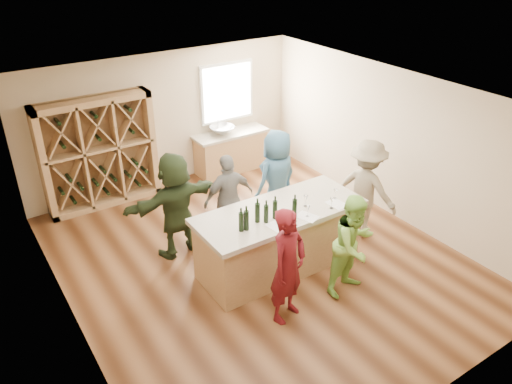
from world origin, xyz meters
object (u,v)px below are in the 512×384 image
tasting_counter_base (279,241)px  person_server (366,189)px  wine_bottle_a (241,222)px  wine_bottle_b (246,220)px  person_near_right (354,245)px  wine_bottle_e (275,210)px  person_near_left (288,266)px  wine_bottle_f (295,208)px  wine_rack (99,153)px  wine_bottle_d (266,214)px  person_far_right (277,178)px  person_far_mid (229,198)px  person_far_left (176,205)px  sink (222,130)px  wine_bottle_c (257,213)px

tasting_counter_base → person_server: 1.91m
wine_bottle_a → wine_bottle_b: wine_bottle_b is taller
person_near_right → person_server: person_server is taller
wine_bottle_e → person_near_left: 1.01m
person_near_right → wine_bottle_f: (-0.52, 0.78, 0.42)m
tasting_counter_base → person_near_right: bearing=-62.0°
wine_rack → wine_bottle_d: bearing=-71.6°
wine_bottle_a → person_far_right: size_ratio=0.16×
wine_bottle_b → person_server: bearing=4.3°
tasting_counter_base → person_near_left: (-0.60, -1.02, 0.38)m
person_near_left → person_far_mid: (0.36, 2.19, -0.06)m
person_far_mid → person_far_right: (1.02, 0.00, 0.10)m
wine_bottle_f → person_near_left: bearing=-131.9°
tasting_counter_base → wine_bottle_e: 0.77m
person_far_mid → person_far_right: bearing=-178.5°
person_far_left → person_far_mid: bearing=167.1°
wine_bottle_e → wine_bottle_a: bearing=-177.9°
wine_bottle_e → person_near_left: (-0.39, -0.86, -0.35)m
person_far_left → person_far_right: bearing=171.1°
wine_bottle_d → person_far_left: person_far_left is taller
wine_bottle_d → wine_bottle_e: wine_bottle_e is taller
sink → person_near_left: person_near_left is taller
person_server → person_far_mid: size_ratio=1.11×
tasting_counter_base → person_near_left: 1.24m
wine_bottle_c → tasting_counter_base: bearing=12.2°
person_far_left → person_server: bearing=151.6°
wine_bottle_a → person_far_mid: 1.53m
wine_bottle_a → wine_bottle_b: size_ratio=0.96×
tasting_counter_base → person_far_right: size_ratio=1.42×
wine_bottle_d → wine_bottle_e: 0.18m
wine_rack → wine_bottle_d: (1.27, -3.83, 0.12)m
person_far_right → person_near_right: bearing=75.0°
sink → wine_bottle_c: 3.99m
tasting_counter_base → person_far_left: bearing=132.3°
wine_rack → person_near_right: (2.24, -4.73, -0.29)m
tasting_counter_base → wine_bottle_d: size_ratio=9.03×
wine_bottle_c → person_far_left: 1.59m
wine_bottle_e → person_far_right: size_ratio=0.16×
wine_bottle_b → person_far_left: bearing=106.2°
sink → person_far_left: 3.18m
wine_bottle_b → wine_bottle_c: 0.27m
wine_bottle_d → person_near_left: person_near_left is taller
tasting_counter_base → wine_bottle_b: (-0.74, -0.20, 0.74)m
wine_rack → sink: (2.70, -0.07, -0.09)m
wine_bottle_d → wine_rack: bearing=108.4°
person_near_left → person_far_left: (-0.58, 2.31, 0.04)m
person_far_mid → person_far_left: (-0.94, 0.12, 0.11)m
person_near_right → person_far_left: bearing=118.3°
person_far_mid → person_near_left: bearing=82.0°
wine_bottle_b → person_near_left: bearing=-79.9°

